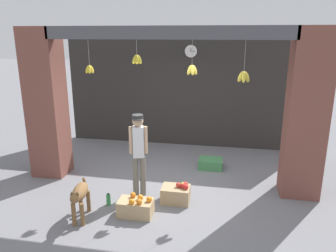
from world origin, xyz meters
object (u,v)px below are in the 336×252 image
object	(u,v)px
dog	(80,195)
produce_box_green	(211,164)
wall_clock	(191,51)
shopkeeper	(139,149)
fruit_crate_apples	(176,194)
water_bottle	(108,199)
fruit_crate_oranges	(136,207)

from	to	relation	value
dog	produce_box_green	distance (m)	3.28
dog	wall_clock	distance (m)	4.79
dog	shopkeeper	xyz separation A→B (m)	(0.73, 1.02, 0.49)
fruit_crate_apples	water_bottle	world-z (taller)	fruit_crate_apples
shopkeeper	water_bottle	xyz separation A→B (m)	(-0.45, -0.49, -0.83)
produce_box_green	dog	bearing A→B (deg)	-127.86
water_bottle	wall_clock	xyz separation A→B (m)	(1.03, 3.56, 2.46)
dog	fruit_crate_apples	xyz separation A→B (m)	(1.47, 0.87, -0.28)
fruit_crate_apples	fruit_crate_oranges	bearing A→B (deg)	-135.77
shopkeeper	water_bottle	world-z (taller)	shopkeeper
dog	produce_box_green	bearing A→B (deg)	131.34
shopkeeper	wall_clock	world-z (taller)	wall_clock
wall_clock	fruit_crate_oranges	bearing A→B (deg)	-96.66
fruit_crate_oranges	wall_clock	bearing A→B (deg)	83.34
dog	water_bottle	distance (m)	0.69
fruit_crate_oranges	produce_box_green	distance (m)	2.55
dog	shopkeeper	size ratio (longest dim) A/B	0.52
dog	fruit_crate_apples	distance (m)	1.74
water_bottle	shopkeeper	bearing A→B (deg)	47.06
produce_box_green	water_bottle	size ratio (longest dim) A/B	2.36
fruit_crate_oranges	water_bottle	bearing A→B (deg)	157.43
fruit_crate_oranges	wall_clock	xyz separation A→B (m)	(0.44, 3.81, 2.41)
produce_box_green	water_bottle	world-z (taller)	water_bottle
wall_clock	fruit_crate_apples	bearing A→B (deg)	-87.17
shopkeeper	wall_clock	distance (m)	3.53
fruit_crate_apples	produce_box_green	size ratio (longest dim) A/B	0.95
produce_box_green	fruit_crate_oranges	bearing A→B (deg)	-116.34
water_bottle	wall_clock	world-z (taller)	wall_clock
shopkeeper	fruit_crate_apples	xyz separation A→B (m)	(0.74, -0.14, -0.77)
dog	wall_clock	size ratio (longest dim) A/B	2.45
shopkeeper	produce_box_green	distance (m)	2.17
dog	fruit_crate_apples	world-z (taller)	dog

